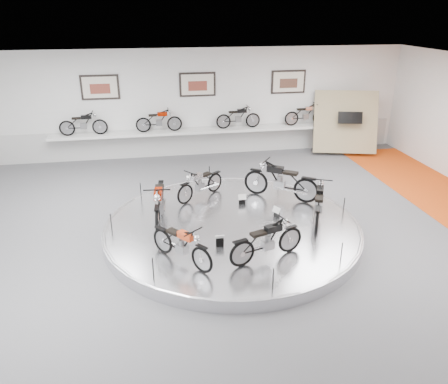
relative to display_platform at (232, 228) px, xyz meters
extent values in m
plane|color=#565659|center=(0.00, -0.30, -0.15)|extent=(16.00, 16.00, 0.00)
plane|color=white|center=(0.00, -0.30, 3.85)|extent=(16.00, 16.00, 0.00)
plane|color=silver|center=(0.00, 6.70, 1.85)|extent=(16.00, 0.00, 16.00)
cube|color=#BCBCBA|center=(0.00, 6.68, 0.40)|extent=(15.68, 0.04, 1.10)
cylinder|color=silver|center=(0.00, 0.00, 0.00)|extent=(6.40, 6.40, 0.30)
torus|color=#B2B2BA|center=(0.00, 0.00, 0.12)|extent=(6.40, 6.40, 0.10)
cube|color=silver|center=(0.00, 6.40, 0.85)|extent=(11.00, 0.55, 0.10)
cube|color=beige|center=(-3.50, 6.66, 2.55)|extent=(1.35, 0.06, 0.88)
cube|color=beige|center=(0.00, 6.66, 2.55)|extent=(1.35, 0.06, 0.88)
cube|color=beige|center=(3.50, 6.66, 2.55)|extent=(1.35, 0.06, 0.88)
cube|color=#9A8961|center=(5.60, 5.80, 1.10)|extent=(2.56, 1.52, 2.30)
camera|label=1|loc=(-1.94, -9.64, 5.16)|focal=35.00mm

